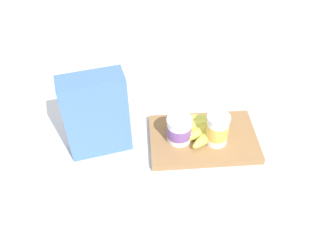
# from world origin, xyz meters

# --- Properties ---
(ground_plane) EXTENTS (2.40, 2.40, 0.00)m
(ground_plane) POSITION_xyz_m (0.00, 0.00, 0.00)
(ground_plane) COLOR silver
(cutting_board) EXTENTS (0.32, 0.21, 0.02)m
(cutting_board) POSITION_xyz_m (0.00, 0.00, 0.01)
(cutting_board) COLOR olive
(cutting_board) RESTS_ON ground_plane
(cereal_box) EXTENTS (0.18, 0.11, 0.25)m
(cereal_box) POSITION_xyz_m (0.30, 0.00, 0.13)
(cereal_box) COLOR #4770B7
(cereal_box) RESTS_ON ground_plane
(yogurt_cup_front) EXTENTS (0.07, 0.07, 0.10)m
(yogurt_cup_front) POSITION_xyz_m (-0.03, 0.02, 0.07)
(yogurt_cup_front) COLOR white
(yogurt_cup_front) RESTS_ON cutting_board
(yogurt_cup_back) EXTENTS (0.07, 0.07, 0.08)m
(yogurt_cup_back) POSITION_xyz_m (0.07, 0.01, 0.06)
(yogurt_cup_back) COLOR white
(yogurt_cup_back) RESTS_ON cutting_board
(banana_bunch) EXTENTS (0.19, 0.15, 0.04)m
(banana_bunch) POSITION_xyz_m (0.00, -0.02, 0.04)
(banana_bunch) COLOR #D9D94F
(banana_bunch) RESTS_ON cutting_board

